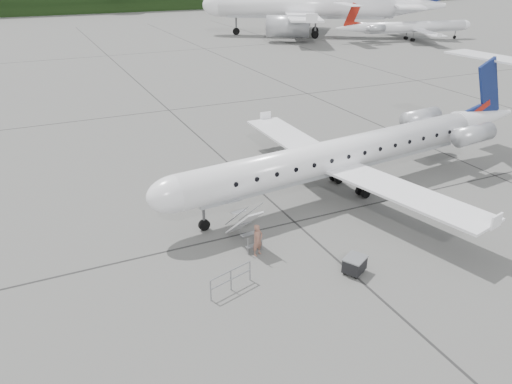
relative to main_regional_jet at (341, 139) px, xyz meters
name	(u,v)px	position (x,y,z in m)	size (l,w,h in m)	color
ground	(414,244)	(0.09, -6.91, -3.47)	(320.00, 320.00, 0.00)	#5D5D5B
main_regional_jet	(341,139)	(0.00, 0.00, 0.00)	(27.07, 19.49, 6.94)	white
airstair	(244,224)	(-7.66, -3.08, -2.38)	(0.85, 2.39, 2.18)	white
passenger	(258,240)	(-7.51, -4.42, -2.65)	(0.60, 0.39, 1.64)	#8A5B4B
safety_railing	(231,280)	(-9.79, -6.54, -2.97)	(2.20, 0.08, 1.00)	gray
baggage_cart	(355,265)	(-4.15, -7.70, -3.04)	(1.00, 0.81, 0.87)	black
bg_regional_right	(416,21)	(47.88, 48.06, -0.24)	(24.60, 17.71, 6.45)	white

